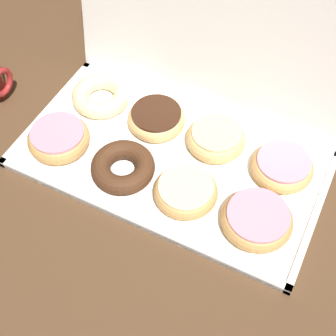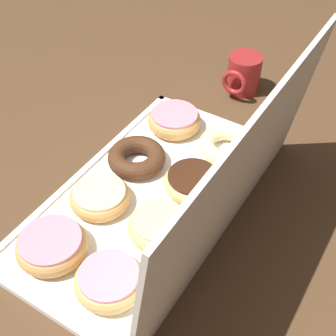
{
  "view_description": "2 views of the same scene",
  "coord_description": "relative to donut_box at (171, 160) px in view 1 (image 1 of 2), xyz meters",
  "views": [
    {
      "loc": [
        0.24,
        -0.48,
        0.72
      ],
      "look_at": [
        0.02,
        -0.05,
        0.05
      ],
      "focal_mm": 50.92,
      "sensor_mm": 36.0,
      "label": 1
    },
    {
      "loc": [
        0.48,
        0.35,
        0.66
      ],
      "look_at": [
        -0.04,
        0.02,
        0.06
      ],
      "focal_mm": 49.59,
      "sensor_mm": 36.0,
      "label": 2
    }
  ],
  "objects": [
    {
      "name": "donut_box",
      "position": [
        0.0,
        0.0,
        0.0
      ],
      "size": [
        0.57,
        0.3,
        0.01
      ],
      "color": "white",
      "rests_on": "ground"
    },
    {
      "name": "pink_frosted_donut_7",
      "position": [
        0.19,
        0.06,
        0.02
      ],
      "size": [
        0.11,
        0.11,
        0.04
      ],
      "color": "tan",
      "rests_on": "donut_box"
    },
    {
      "name": "chocolate_cake_ring_donut_1",
      "position": [
        -0.06,
        -0.07,
        0.02
      ],
      "size": [
        0.12,
        0.12,
        0.04
      ],
      "color": "#472816",
      "rests_on": "donut_box"
    },
    {
      "name": "cruller_donut_4",
      "position": [
        -0.19,
        0.07,
        0.02
      ],
      "size": [
        0.12,
        0.12,
        0.04
      ],
      "color": "beige",
      "rests_on": "donut_box"
    },
    {
      "name": "glazed_ring_donut_6",
      "position": [
        0.06,
        0.07,
        0.03
      ],
      "size": [
        0.11,
        0.11,
        0.04
      ],
      "color": "#E5B770",
      "rests_on": "donut_box"
    },
    {
      "name": "pink_frosted_donut_0",
      "position": [
        -0.2,
        -0.06,
        0.03
      ],
      "size": [
        0.12,
        0.12,
        0.04
      ],
      "color": "tan",
      "rests_on": "donut_box"
    },
    {
      "name": "box_lid_open",
      "position": [
        0.0,
        0.18,
        0.15
      ],
      "size": [
        0.57,
        0.05,
        0.31
      ],
      "primitive_type": "cube",
      "rotation": [
        1.43,
        0.0,
        0.0
      ],
      "color": "white",
      "rests_on": "ground"
    },
    {
      "name": "pink_frosted_donut_3",
      "position": [
        0.19,
        -0.06,
        0.02
      ],
      "size": [
        0.12,
        0.12,
        0.04
      ],
      "color": "tan",
      "rests_on": "donut_box"
    },
    {
      "name": "chocolate_frosted_donut_5",
      "position": [
        -0.06,
        0.06,
        0.02
      ],
      "size": [
        0.11,
        0.11,
        0.04
      ],
      "color": "#E5B770",
      "rests_on": "donut_box"
    },
    {
      "name": "glazed_ring_donut_2",
      "position": [
        0.06,
        -0.06,
        0.02
      ],
      "size": [
        0.11,
        0.11,
        0.03
      ],
      "color": "tan",
      "rests_on": "donut_box"
    },
    {
      "name": "ground_plane",
      "position": [
        0.0,
        0.0,
        -0.01
      ],
      "size": [
        3.0,
        3.0,
        0.0
      ],
      "primitive_type": "plane",
      "color": "#4C331E"
    }
  ]
}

